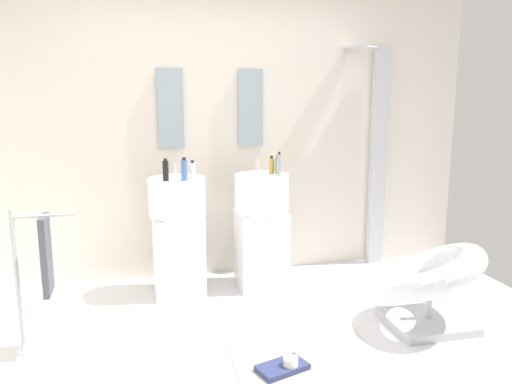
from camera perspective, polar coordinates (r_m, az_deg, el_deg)
ground_plane at (r=3.45m, az=-0.29°, el=-17.90°), size 4.80×3.60×0.04m
rear_partition at (r=4.65m, az=-5.02°, el=6.69°), size 4.80×0.10×2.60m
pedestal_sink_left at (r=4.30m, az=-8.54°, el=-4.45°), size 0.45×0.45×1.07m
pedestal_sink_right at (r=4.41m, az=0.57°, el=-3.93°), size 0.45×0.45×1.07m
vanity_mirror_left at (r=4.53m, az=-9.35°, el=9.02°), size 0.22×0.03×0.67m
vanity_mirror_right at (r=4.64m, az=-0.60°, el=9.21°), size 0.22×0.03×0.67m
shower_column at (r=5.03m, az=13.10°, el=4.25°), size 0.49×0.24×2.05m
lounge_chair at (r=3.90m, az=18.52°, el=-9.05°), size 1.10×1.10×0.65m
towel_rack at (r=3.51m, az=-22.42°, el=-6.76°), size 0.37×0.22×0.95m
area_rug at (r=3.38m, az=5.83°, el=-18.15°), size 0.92×0.79×0.01m
magazine_navy at (r=3.28m, az=2.89°, el=-18.63°), size 0.34×0.26×0.03m
coffee_mug at (r=3.27m, az=3.81°, el=-18.29°), size 0.09×0.09×0.09m
soap_bottle_blue at (r=4.05m, az=-7.85°, el=2.41°), size 0.05×0.05×0.18m
soap_bottle_green at (r=4.35m, az=2.42°, el=2.96°), size 0.05×0.05×0.16m
soap_bottle_white at (r=4.13m, az=-6.96°, el=2.37°), size 0.05×0.05×0.14m
soap_bottle_grey at (r=4.25m, az=2.55°, el=3.02°), size 0.04×0.04×0.19m
soap_bottle_black at (r=4.06m, az=-9.87°, el=2.33°), size 0.05×0.05×0.17m
soap_bottle_amber at (r=4.37m, az=1.72°, el=2.93°), size 0.04×0.04×0.15m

